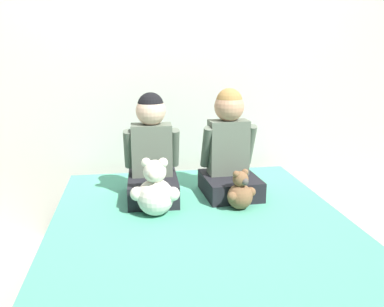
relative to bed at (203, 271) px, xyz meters
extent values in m
cube|color=beige|center=(0.00, 1.10, 1.00)|extent=(8.00, 0.06, 2.50)
cube|color=#473828|center=(0.00, 0.00, -0.13)|extent=(1.55, 1.93, 0.24)
cube|color=silver|center=(0.00, 0.00, 0.11)|extent=(1.52, 1.89, 0.24)
cube|color=#4CA384|center=(0.00, 0.00, 0.24)|extent=(1.54, 1.91, 0.03)
cube|color=black|center=(-0.23, 0.42, 0.32)|extent=(0.30, 0.41, 0.13)
cube|color=#5B6656|center=(-0.22, 0.48, 0.54)|extent=(0.24, 0.15, 0.30)
sphere|color=beige|center=(-0.22, 0.48, 0.77)|extent=(0.17, 0.17, 0.17)
sphere|color=black|center=(-0.22, 0.48, 0.80)|extent=(0.15, 0.15, 0.15)
cylinder|color=#5B6656|center=(-0.36, 0.48, 0.55)|extent=(0.06, 0.14, 0.25)
cylinder|color=#5B6656|center=(-0.09, 0.48, 0.55)|extent=(0.06, 0.14, 0.25)
cube|color=black|center=(0.24, 0.42, 0.31)|extent=(0.34, 0.39, 0.12)
cube|color=#5B6656|center=(0.24, 0.48, 0.54)|extent=(0.24, 0.14, 0.33)
sphere|color=tan|center=(0.24, 0.48, 0.78)|extent=(0.18, 0.18, 0.18)
sphere|color=#A37A42|center=(0.24, 0.48, 0.82)|extent=(0.16, 0.16, 0.16)
cylinder|color=#5B6656|center=(0.10, 0.47, 0.55)|extent=(0.06, 0.15, 0.27)
cylinder|color=#5B6656|center=(0.37, 0.48, 0.55)|extent=(0.06, 0.15, 0.27)
sphere|color=silver|center=(-0.23, 0.18, 0.35)|extent=(0.20, 0.20, 0.20)
sphere|color=silver|center=(-0.23, 0.18, 0.50)|extent=(0.12, 0.12, 0.12)
sphere|color=beige|center=(-0.23, 0.13, 0.49)|extent=(0.06, 0.06, 0.06)
sphere|color=silver|center=(-0.27, 0.19, 0.54)|extent=(0.05, 0.05, 0.05)
sphere|color=silver|center=(-0.18, 0.17, 0.54)|extent=(0.05, 0.05, 0.05)
sphere|color=silver|center=(-0.32, 0.18, 0.38)|extent=(0.08, 0.08, 0.08)
sphere|color=silver|center=(-0.14, 0.15, 0.38)|extent=(0.08, 0.08, 0.08)
sphere|color=brown|center=(0.24, 0.19, 0.33)|extent=(0.14, 0.14, 0.14)
sphere|color=brown|center=(0.24, 0.19, 0.43)|extent=(0.09, 0.09, 0.09)
sphere|color=#4C4742|center=(0.26, 0.16, 0.42)|extent=(0.04, 0.04, 0.04)
sphere|color=brown|center=(0.21, 0.18, 0.46)|extent=(0.04, 0.04, 0.04)
sphere|color=brown|center=(0.27, 0.21, 0.46)|extent=(0.04, 0.04, 0.04)
sphere|color=brown|center=(0.19, 0.15, 0.34)|extent=(0.05, 0.05, 0.05)
sphere|color=brown|center=(0.31, 0.21, 0.34)|extent=(0.05, 0.05, 0.05)
camera|label=1|loc=(-0.34, -1.85, 1.12)|focal=38.00mm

